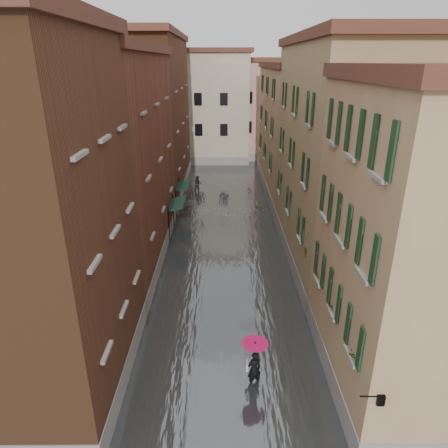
{
  "coord_description": "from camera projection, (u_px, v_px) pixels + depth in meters",
  "views": [
    {
      "loc": [
        -0.21,
        -14.74,
        12.05
      ],
      "look_at": [
        -0.11,
        7.43,
        3.0
      ],
      "focal_mm": 32.0,
      "sensor_mm": 36.0,
      "label": 1
    }
  ],
  "objects": [
    {
      "name": "ground",
      "position": [
        227.0,
        346.0,
        18.2
      ],
      "size": [
        120.0,
        120.0,
        0.0
      ],
      "primitive_type": "plane",
      "color": "#525255",
      "rests_on": "ground"
    },
    {
      "name": "floodwater",
      "position": [
        225.0,
        232.0,
        30.2
      ],
      "size": [
        10.0,
        60.0,
        0.2
      ],
      "primitive_type": "cube",
      "color": "#474C4E",
      "rests_on": "ground"
    },
    {
      "name": "building_left_near",
      "position": [
        27.0,
        234.0,
        13.86
      ],
      "size": [
        6.0,
        8.0,
        13.0
      ],
      "primitive_type": "cube",
      "color": "brown",
      "rests_on": "ground"
    },
    {
      "name": "building_left_mid",
      "position": [
        110.0,
        165.0,
        24.14
      ],
      "size": [
        6.0,
        14.0,
        12.5
      ],
      "primitive_type": "cube",
      "color": "brown",
      "rests_on": "ground"
    },
    {
      "name": "building_left_far",
      "position": [
        150.0,
        119.0,
        37.74
      ],
      "size": [
        6.0,
        16.0,
        14.0
      ],
      "primitive_type": "cube",
      "color": "brown",
      "rests_on": "ground"
    },
    {
      "name": "building_right_near",
      "position": [
        424.0,
        252.0,
        14.2
      ],
      "size": [
        6.0,
        8.0,
        11.5
      ],
      "primitive_type": "cube",
      "color": "#A27553",
      "rests_on": "ground"
    },
    {
      "name": "building_right_mid",
      "position": [
        341.0,
        160.0,
        24.1
      ],
      "size": [
        6.0,
        14.0,
        13.0
      ],
      "primitive_type": "cube",
      "color": "#9D825F",
      "rests_on": "ground"
    },
    {
      "name": "building_right_far",
      "position": [
        297.0,
        132.0,
        38.28
      ],
      "size": [
        6.0,
        16.0,
        11.5
      ],
      "primitive_type": "cube",
      "color": "#A27553",
      "rests_on": "ground"
    },
    {
      "name": "building_end_cream",
      "position": [
        200.0,
        108.0,
        50.91
      ],
      "size": [
        12.0,
        9.0,
        13.0
      ],
      "primitive_type": "cube",
      "color": "beige",
      "rests_on": "ground"
    },
    {
      "name": "building_end_pink",
      "position": [
        269.0,
        111.0,
        52.99
      ],
      "size": [
        10.0,
        9.0,
        12.0
      ],
      "primitive_type": "cube",
      "color": "#CC988F",
      "rests_on": "ground"
    },
    {
      "name": "awning_near",
      "position": [
        177.0,
        204.0,
        28.82
      ],
      "size": [
        1.09,
        2.86,
        2.8
      ],
      "color": "black",
      "rests_on": "ground"
    },
    {
      "name": "awning_far",
      "position": [
        183.0,
        186.0,
        32.98
      ],
      "size": [
        1.09,
        2.9,
        2.8
      ],
      "color": "black",
      "rests_on": "ground"
    },
    {
      "name": "wall_lantern",
      "position": [
        379.0,
        399.0,
        11.53
      ],
      "size": [
        0.71,
        0.22,
        0.35
      ],
      "color": "black",
      "rests_on": "ground"
    },
    {
      "name": "window_planters",
      "position": [
        328.0,
        286.0,
        16.35
      ],
      "size": [
        0.59,
        8.53,
        0.84
      ],
      "color": "brown",
      "rests_on": "ground"
    },
    {
      "name": "pedestrian_main",
      "position": [
        254.0,
        359.0,
        15.52
      ],
      "size": [
        1.07,
        1.07,
        2.06
      ],
      "color": "black",
      "rests_on": "ground"
    },
    {
      "name": "pedestrian_far",
      "position": [
        198.0,
        184.0,
        39.2
      ],
      "size": [
        0.98,
        0.86,
        1.7
      ],
      "primitive_type": "imported",
      "rotation": [
        0.0,
        0.0,
        0.3
      ],
      "color": "black",
      "rests_on": "ground"
    }
  ]
}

